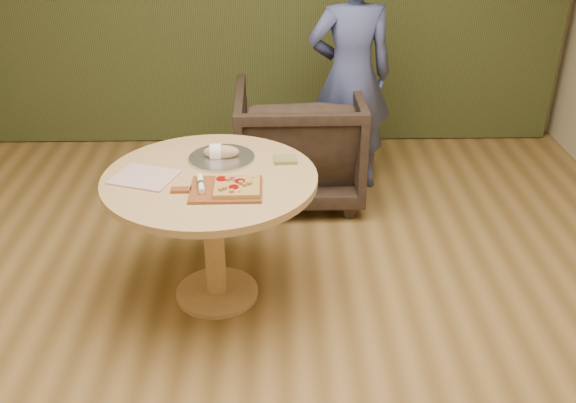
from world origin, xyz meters
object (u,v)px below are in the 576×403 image
(pedestal_table, at_px, (211,200))
(cutlery_roll, at_px, (201,184))
(bread_roll, at_px, (220,152))
(pizza_paddle, at_px, (224,189))
(armchair, at_px, (298,138))
(person_standing, at_px, (350,77))
(flatbread_pizza, at_px, (237,186))
(serving_tray, at_px, (222,158))

(pedestal_table, xyz_separation_m, cutlery_roll, (-0.03, -0.15, 0.17))
(cutlery_roll, bearing_deg, bread_roll, 70.11)
(pedestal_table, xyz_separation_m, bread_roll, (0.04, 0.20, 0.18))
(pizza_paddle, bearing_deg, armchair, 72.82)
(pedestal_table, distance_m, person_standing, 1.64)
(flatbread_pizza, bearing_deg, pizza_paddle, 173.47)
(pedestal_table, relative_size, flatbread_pizza, 5.00)
(pizza_paddle, xyz_separation_m, armchair, (0.41, 1.38, -0.31))
(pedestal_table, xyz_separation_m, person_standing, (0.87, 1.38, 0.23))
(serving_tray, bearing_deg, person_standing, 55.19)
(pizza_paddle, xyz_separation_m, flatbread_pizza, (0.06, -0.01, 0.02))
(pizza_paddle, distance_m, bread_roll, 0.37)
(pedestal_table, height_order, armchair, armchair)
(armchair, distance_m, person_standing, 0.56)
(cutlery_roll, relative_size, person_standing, 0.12)
(pizza_paddle, relative_size, bread_roll, 2.31)
(flatbread_pizza, distance_m, cutlery_roll, 0.18)
(pedestal_table, height_order, pizza_paddle, pizza_paddle)
(armchair, bearing_deg, cutlery_roll, 68.17)
(serving_tray, distance_m, armchair, 1.15)
(pizza_paddle, height_order, armchair, armchair)
(pedestal_table, height_order, bread_roll, bread_roll)
(person_standing, bearing_deg, pizza_paddle, 55.90)
(cutlery_roll, relative_size, bread_roll, 1.03)
(flatbread_pizza, height_order, armchair, armchair)
(pedestal_table, relative_size, bread_roll, 5.74)
(flatbread_pizza, bearing_deg, bread_roll, 106.23)
(cutlery_roll, xyz_separation_m, person_standing, (0.89, 1.53, 0.06))
(serving_tray, xyz_separation_m, bread_roll, (-0.01, -0.00, 0.04))
(flatbread_pizza, relative_size, person_standing, 0.13)
(bread_roll, bearing_deg, pedestal_table, -100.83)
(cutlery_roll, distance_m, serving_tray, 0.36)
(flatbread_pizza, xyz_separation_m, cutlery_roll, (-0.18, 0.03, 0.00))
(pedestal_table, height_order, flatbread_pizza, flatbread_pizza)
(flatbread_pizza, distance_m, bread_roll, 0.39)
(flatbread_pizza, height_order, bread_roll, bread_roll)
(pedestal_table, distance_m, serving_tray, 0.25)
(pedestal_table, bearing_deg, armchair, 67.61)
(flatbread_pizza, relative_size, cutlery_roll, 1.11)
(flatbread_pizza, distance_m, person_standing, 1.71)
(pedestal_table, bearing_deg, bread_roll, 79.17)
(serving_tray, relative_size, person_standing, 0.21)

